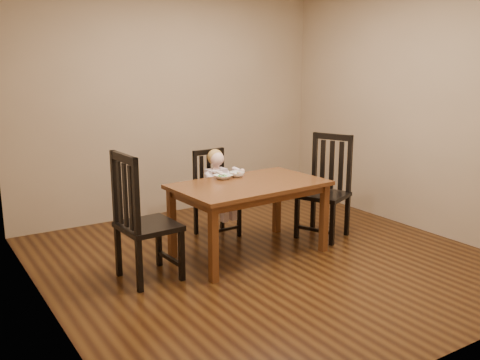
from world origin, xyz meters
TOP-DOWN VIEW (x-y plane):
  - room at (0.00, 0.00)m, footprint 4.01×4.01m
  - dining_table at (-0.05, 0.23)m, footprint 1.48×0.94m
  - chair_child at (-0.03, 0.93)m, footprint 0.42×0.40m
  - chair_left at (-1.17, 0.20)m, footprint 0.49×0.51m
  - chair_right at (0.95, 0.26)m, footprint 0.60×0.61m
  - toddler at (-0.03, 0.88)m, footprint 0.31×0.38m
  - bowl_peas at (-0.18, 0.51)m, footprint 0.20×0.20m
  - bowl_veg at (-0.01, 0.52)m, footprint 0.19×0.19m
  - fork at (-0.22, 0.49)m, footprint 0.06×0.13m

SIDE VIEW (x-z plane):
  - chair_child at x=-0.03m, z-range -0.02..0.91m
  - chair_right at x=0.95m, z-range -0.02..1.07m
  - chair_left at x=-1.17m, z-range -0.02..1.10m
  - toddler at x=-0.03m, z-range 0.32..0.82m
  - dining_table at x=-0.05m, z-range 0.28..1.00m
  - bowl_peas at x=-0.18m, z-range 0.72..0.76m
  - bowl_veg at x=-0.01m, z-range 0.72..0.77m
  - fork at x=-0.22m, z-range 0.74..0.79m
  - room at x=0.00m, z-range 0.00..2.71m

